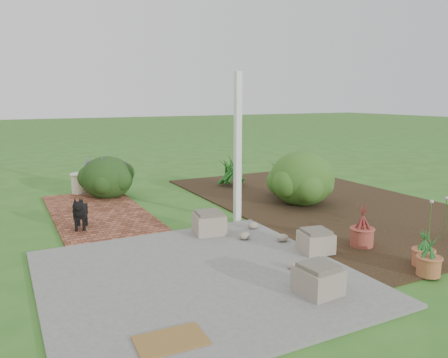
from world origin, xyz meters
name	(u,v)px	position (x,y,z in m)	size (l,w,h in m)	color
ground	(224,225)	(0.00, 0.00, 0.00)	(80.00, 80.00, 0.00)	#30631F
concrete_patio	(198,276)	(-1.25, -1.75, 0.02)	(3.50, 3.50, 0.04)	slate
brick_path	(98,212)	(-1.70, 1.75, 0.02)	(1.60, 3.50, 0.04)	#5C2E1D
garden_bed	(323,202)	(2.50, 0.50, 0.01)	(4.00, 7.00, 0.03)	black
veranda_post	(238,149)	(0.30, 0.10, 1.25)	(0.10, 0.10, 2.50)	white
stone_trough_near	(318,281)	(-0.31, -2.78, 0.18)	(0.41, 0.41, 0.28)	gray
stone_trough_mid	(316,242)	(0.48, -1.76, 0.17)	(0.40, 0.40, 0.26)	gray
stone_trough_far	(209,224)	(-0.45, -0.37, 0.19)	(0.44, 0.44, 0.29)	#756559
coir_doormat	(171,340)	(-2.03, -2.95, 0.05)	(0.60, 0.39, 0.02)	brown
black_dog	(80,211)	(-2.16, 0.74, 0.33)	(0.29, 0.56, 0.49)	black
cream_ceramic_urn	(79,184)	(-1.75, 3.48, 0.25)	(0.32, 0.32, 0.42)	beige
evergreen_shrub	(302,177)	(1.99, 0.55, 0.56)	(1.25, 1.25, 1.07)	#1C3C0F
agapanthus_clump_back	(287,174)	(2.12, 1.24, 0.51)	(1.06, 1.06, 0.96)	#1A4112
agapanthus_clump_front	(232,167)	(1.63, 2.79, 0.47)	(0.98, 0.98, 0.87)	#0D3D10
terracotta_pot_bronze	(362,237)	(1.23, -1.85, 0.16)	(0.32, 0.32, 0.26)	brown
terracotta_pot_small_left	(423,257)	(1.36, -2.75, 0.14)	(0.25, 0.25, 0.21)	#AB5C3A
terracotta_pot_small_right	(429,266)	(1.17, -2.98, 0.14)	(0.27, 0.27, 0.23)	#A05A36
purple_flowering_bush	(107,177)	(-1.25, 2.94, 0.45)	(1.06, 1.06, 0.90)	black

